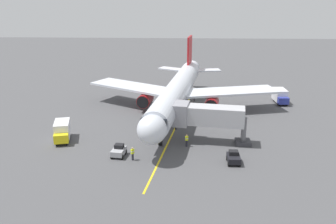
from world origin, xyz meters
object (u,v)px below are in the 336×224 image
at_px(airplane, 177,91).
at_px(tug_near_nose, 234,158).
at_px(jet_bridge, 202,116).
at_px(ground_crew_marshaller, 133,153).
at_px(box_truck_rear_apron, 280,96).
at_px(box_truck_starboard_side, 62,131).
at_px(ground_crew_wing_walker, 176,124).
at_px(tug_portside, 119,151).
at_px(ground_crew_loader, 187,140).

distance_m(airplane, tug_near_nose, 20.14).
bearing_deg(jet_bridge, ground_crew_marshaller, 35.74).
relative_size(ground_crew_marshaller, box_truck_rear_apron, 0.36).
bearing_deg(airplane, jet_bridge, 107.20).
bearing_deg(box_truck_starboard_side, airplane, -141.77).
bearing_deg(jet_bridge, tug_near_nose, 118.36).
bearing_deg(ground_crew_wing_walker, tug_near_nose, 123.50).
height_order(ground_crew_marshaller, box_truck_rear_apron, box_truck_rear_apron).
height_order(box_truck_starboard_side, box_truck_rear_apron, same).
height_order(ground_crew_marshaller, tug_portside, ground_crew_marshaller).
bearing_deg(airplane, ground_crew_marshaller, 74.42).
xyz_separation_m(airplane, tug_near_nose, (-7.24, 18.50, -3.30)).
distance_m(ground_crew_marshaller, box_truck_starboard_side, 12.19).
relative_size(ground_crew_marshaller, ground_crew_loader, 1.00).
relative_size(tug_portside, box_truck_starboard_side, 0.50).
relative_size(jet_bridge, ground_crew_marshaller, 6.74).
bearing_deg(tug_portside, box_truck_rear_apron, -137.19).
height_order(jet_bridge, ground_crew_wing_walker, jet_bridge).
xyz_separation_m(airplane, ground_crew_loader, (-1.57, 13.77, -3.12)).
bearing_deg(tug_portside, ground_crew_marshaller, 150.63).
height_order(airplane, ground_crew_marshaller, airplane).
height_order(airplane, box_truck_starboard_side, airplane).
height_order(ground_crew_wing_walker, box_truck_starboard_side, box_truck_starboard_side).
bearing_deg(tug_near_nose, jet_bridge, -61.64).
relative_size(ground_crew_marshaller, box_truck_starboard_side, 0.35).
distance_m(jet_bridge, tug_near_nose, 8.06).
distance_m(jet_bridge, ground_crew_loader, 4.02).
xyz_separation_m(ground_crew_loader, box_truck_rear_apron, (-17.68, -20.93, 0.50)).
distance_m(tug_portside, box_truck_starboard_side, 10.00).
bearing_deg(tug_portside, box_truck_starboard_side, -28.31).
xyz_separation_m(airplane, jet_bridge, (-3.69, 11.93, -0.24)).
distance_m(tug_near_nose, box_truck_starboard_side, 23.83).
bearing_deg(ground_crew_wing_walker, jet_bridge, 130.12).
relative_size(airplane, box_truck_rear_apron, 8.58).
bearing_deg(tug_portside, airplane, -112.21).
bearing_deg(airplane, tug_portside, 67.79).
xyz_separation_m(ground_crew_marshaller, box_truck_starboard_side, (10.71, -5.81, 0.50)).
relative_size(ground_crew_loader, box_truck_rear_apron, 0.36).
height_order(jet_bridge, box_truck_starboard_side, jet_bridge).
bearing_deg(ground_crew_marshaller, tug_near_nose, 178.89).
relative_size(ground_crew_loader, tug_near_nose, 0.74).
distance_m(airplane, ground_crew_marshaller, 19.21).
distance_m(ground_crew_loader, box_truck_rear_apron, 27.40).
xyz_separation_m(tug_near_nose, tug_portside, (14.25, -1.32, 0.00)).
xyz_separation_m(ground_crew_marshaller, tug_near_nose, (-12.33, 0.24, -0.18)).
height_order(airplane, box_truck_rear_apron, airplane).
bearing_deg(airplane, box_truck_rear_apron, -159.61).
xyz_separation_m(jet_bridge, tug_near_nose, (-3.54, 6.56, -3.06)).
bearing_deg(jet_bridge, airplane, -72.80).
distance_m(tug_near_nose, box_truck_rear_apron, 28.34).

